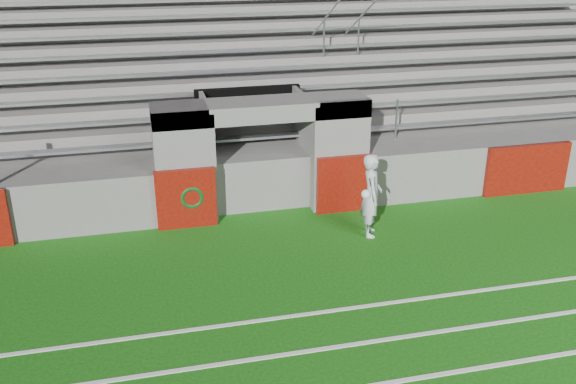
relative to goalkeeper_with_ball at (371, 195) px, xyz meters
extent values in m
plane|color=#14540E|center=(-1.98, -1.67, -0.91)|extent=(90.00, 90.00, 0.00)
cube|color=white|center=(-1.98, -3.67, -0.90)|extent=(28.00, 0.09, 0.01)
cube|color=white|center=(-1.98, -2.67, -0.90)|extent=(28.00, 0.09, 0.01)
cube|color=#62605D|center=(5.72, 1.50, -0.28)|extent=(10.60, 0.35, 1.25)
cube|color=#62605D|center=(-3.78, 1.83, 0.39)|extent=(1.20, 1.00, 2.60)
cube|color=#62605D|center=(-0.18, 1.83, 0.39)|extent=(1.20, 1.00, 2.60)
cube|color=black|center=(-1.98, 3.53, 0.34)|extent=(2.60, 0.20, 2.50)
cube|color=#62605D|center=(-3.13, 2.43, 0.34)|extent=(0.10, 2.20, 2.50)
cube|color=#62605D|center=(-0.83, 2.43, 0.34)|extent=(0.10, 2.20, 2.50)
cube|color=#62605D|center=(-1.98, 1.83, 1.49)|extent=(4.80, 1.00, 0.40)
cube|color=#62605D|center=(-1.98, 5.68, 0.24)|extent=(26.00, 8.00, 0.20)
cube|color=#62605D|center=(-1.98, 5.68, -0.38)|extent=(26.00, 8.00, 1.05)
cube|color=#570D07|center=(-3.78, 1.27, -0.23)|extent=(1.30, 0.15, 1.35)
cube|color=#570D07|center=(-0.18, 1.27, -0.23)|extent=(1.30, 0.15, 1.35)
cube|color=#570D07|center=(4.52, 1.27, -0.28)|extent=(2.20, 0.15, 1.25)
cube|color=#96989E|center=(-1.98, 2.75, 0.56)|extent=(23.00, 0.28, 0.06)
cube|color=#62605D|center=(-1.98, 3.60, 0.53)|extent=(24.00, 0.75, 0.38)
cube|color=#96989E|center=(-1.98, 3.50, 0.94)|extent=(23.00, 0.28, 0.06)
cube|color=#62605D|center=(-1.98, 4.35, 0.72)|extent=(24.00, 0.75, 0.76)
cube|color=#96989E|center=(-1.98, 4.25, 1.32)|extent=(23.00, 0.28, 0.06)
cube|color=#62605D|center=(-1.98, 5.10, 0.91)|extent=(24.00, 0.75, 1.14)
cube|color=#96989E|center=(-1.98, 5.00, 1.70)|extent=(23.00, 0.28, 0.06)
cube|color=#62605D|center=(-1.98, 5.85, 1.10)|extent=(24.00, 0.75, 1.52)
cube|color=#96989E|center=(-1.98, 5.75, 2.08)|extent=(23.00, 0.28, 0.06)
cube|color=#62605D|center=(-1.98, 6.60, 1.29)|extent=(24.00, 0.75, 1.90)
cube|color=#96989E|center=(-1.98, 6.50, 2.46)|extent=(23.00, 0.28, 0.06)
cube|color=#62605D|center=(-1.98, 7.35, 1.48)|extent=(24.00, 0.75, 2.28)
cube|color=#96989E|center=(-1.98, 7.25, 2.84)|extent=(23.00, 0.28, 0.06)
cube|color=#62605D|center=(-1.98, 8.10, 1.67)|extent=(24.00, 0.75, 2.66)
cube|color=#62605D|center=(-1.98, 8.78, 1.74)|extent=(26.00, 0.60, 5.29)
cylinder|color=#A5A8AD|center=(0.52, 2.48, 0.84)|extent=(0.05, 0.05, 1.00)
cylinder|color=#A5A8AD|center=(0.52, 5.48, 2.36)|extent=(0.05, 0.05, 1.00)
cylinder|color=#A5A8AD|center=(0.52, 5.48, 2.86)|extent=(0.05, 6.02, 3.08)
cylinder|color=#A5A8AD|center=(1.52, 2.48, 0.84)|extent=(0.05, 0.05, 1.00)
cylinder|color=#A5A8AD|center=(1.52, 5.48, 2.36)|extent=(0.05, 0.05, 1.00)
cylinder|color=#A5A8AD|center=(1.52, 5.48, 2.86)|extent=(0.05, 6.02, 3.08)
imported|color=silver|center=(0.00, 0.00, 0.00)|extent=(0.59, 0.75, 1.82)
sphere|color=white|center=(-0.17, -0.12, 0.09)|extent=(0.20, 0.20, 0.20)
torus|color=#0B3911|center=(-3.65, 1.28, -0.20)|extent=(0.50, 0.09, 0.50)
torus|color=#0D4115|center=(-3.65, 1.23, -0.21)|extent=(0.52, 0.10, 0.52)
camera|label=1|loc=(-4.60, -11.65, 5.28)|focal=40.00mm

